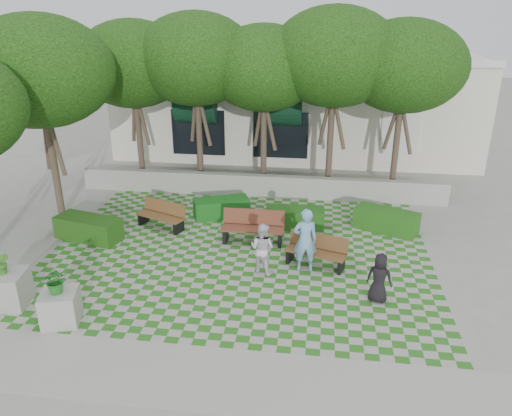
# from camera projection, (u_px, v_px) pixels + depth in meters

# --- Properties ---
(ground) EXTENTS (90.00, 90.00, 0.00)m
(ground) POSITION_uv_depth(u_px,v_px,m) (233.00, 269.00, 14.99)
(ground) COLOR gray
(ground) RESTS_ON ground
(lawn) EXTENTS (12.00, 12.00, 0.00)m
(lawn) POSITION_uv_depth(u_px,v_px,m) (238.00, 253.00, 15.90)
(lawn) COLOR #2B721E
(lawn) RESTS_ON ground
(sidewalk_south) EXTENTS (16.00, 2.00, 0.01)m
(sidewalk_south) POSITION_uv_depth(u_px,v_px,m) (194.00, 376.00, 10.68)
(sidewalk_south) COLOR #9E9B93
(sidewalk_south) RESTS_ON ground
(sidewalk_west) EXTENTS (2.00, 12.00, 0.01)m
(sidewalk_west) POSITION_uv_depth(u_px,v_px,m) (28.00, 240.00, 16.80)
(sidewalk_west) COLOR #9E9B93
(sidewalk_west) RESTS_ON ground
(retaining_wall) EXTENTS (15.00, 0.36, 0.90)m
(retaining_wall) POSITION_uv_depth(u_px,v_px,m) (259.00, 186.00, 20.50)
(retaining_wall) COLOR #9E9B93
(retaining_wall) RESTS_ON ground
(bench_east) EXTENTS (1.93, 1.12, 0.96)m
(bench_east) POSITION_uv_depth(u_px,v_px,m) (316.00, 251.00, 15.05)
(bench_east) COLOR brown
(bench_east) RESTS_ON ground
(bench_mid) EXTENTS (2.06, 0.69, 1.08)m
(bench_mid) POSITION_uv_depth(u_px,v_px,m) (253.00, 227.00, 16.51)
(bench_mid) COLOR brown
(bench_mid) RESTS_ON ground
(bench_west) EXTENTS (1.89, 1.24, 0.95)m
(bench_west) POSITION_uv_depth(u_px,v_px,m) (162.00, 215.00, 17.61)
(bench_west) COLOR brown
(bench_west) RESTS_ON ground
(hedge_east) EXTENTS (2.31, 1.67, 0.75)m
(hedge_east) POSITION_uv_depth(u_px,v_px,m) (386.00, 220.00, 17.40)
(hedge_east) COLOR #1E5316
(hedge_east) RESTS_ON ground
(hedge_midright) EXTENTS (2.08, 0.91, 0.71)m
(hedge_midright) POSITION_uv_depth(u_px,v_px,m) (295.00, 218.00, 17.66)
(hedge_midright) COLOR #1A4A13
(hedge_midright) RESTS_ON ground
(hedge_midleft) EXTENTS (2.17, 1.53, 0.71)m
(hedge_midleft) POSITION_uv_depth(u_px,v_px,m) (221.00, 208.00, 18.54)
(hedge_midleft) COLOR #15521A
(hedge_midleft) RESTS_ON ground
(hedge_west) EXTENTS (2.36, 1.39, 0.78)m
(hedge_west) POSITION_uv_depth(u_px,v_px,m) (89.00, 228.00, 16.77)
(hedge_west) COLOR #1B4612
(hedge_west) RESTS_ON ground
(planter_front) EXTENTS (1.05, 1.05, 1.53)m
(planter_front) POSITION_uv_depth(u_px,v_px,m) (59.00, 301.00, 12.27)
(planter_front) COLOR #9E9B93
(planter_front) RESTS_ON ground
(planter_back) EXTENTS (1.07, 1.07, 1.56)m
(planter_back) POSITION_uv_depth(u_px,v_px,m) (8.00, 288.00, 13.02)
(planter_back) COLOR #9E9B93
(planter_back) RESTS_ON ground
(person_blue) EXTENTS (0.79, 0.59, 1.97)m
(person_blue) POSITION_uv_depth(u_px,v_px,m) (305.00, 240.00, 14.58)
(person_blue) COLOR #73A6D1
(person_blue) RESTS_ON ground
(person_dark) EXTENTS (0.78, 0.62, 1.39)m
(person_dark) POSITION_uv_depth(u_px,v_px,m) (379.00, 278.00, 13.14)
(person_dark) COLOR black
(person_dark) RESTS_ON ground
(person_white) EXTENTS (0.92, 0.82, 1.55)m
(person_white) POSITION_uv_depth(u_px,v_px,m) (262.00, 248.00, 14.55)
(person_white) COLOR silver
(person_white) RESTS_ON ground
(tree_row) EXTENTS (17.70, 13.40, 7.41)m
(tree_row) POSITION_uv_depth(u_px,v_px,m) (210.00, 67.00, 18.71)
(tree_row) COLOR #47382B
(tree_row) RESTS_ON ground
(building) EXTENTS (18.00, 8.92, 5.15)m
(building) POSITION_uv_depth(u_px,v_px,m) (295.00, 101.00, 26.82)
(building) COLOR silver
(building) RESTS_ON ground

